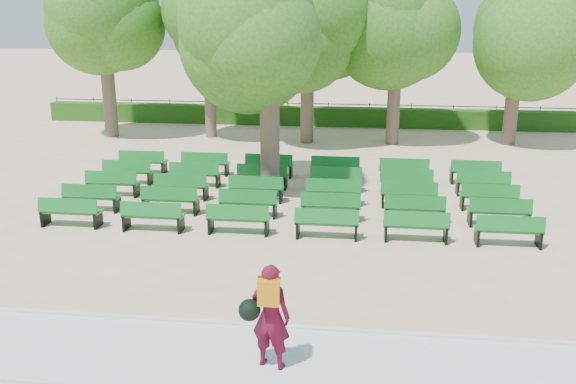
{
  "coord_description": "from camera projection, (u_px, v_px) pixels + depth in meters",
  "views": [
    {
      "loc": [
        2.82,
        -16.86,
        5.92
      ],
      "look_at": [
        0.88,
        -1.0,
        1.1
      ],
      "focal_mm": 40.0,
      "sensor_mm": 36.0,
      "label": 1
    }
  ],
  "objects": [
    {
      "name": "tree_line",
      "position": [
        299.0,
        143.0,
        27.56
      ],
      "size": [
        21.8,
        6.8,
        7.04
      ],
      "primitive_type": null,
      "color": "#36751F",
      "rests_on": "ground"
    },
    {
      "name": "curb",
      "position": [
        208.0,
        323.0,
        12.1
      ],
      "size": [
        30.0,
        0.12,
        0.1
      ],
      "primitive_type": "cube",
      "color": "silver",
      "rests_on": "ground"
    },
    {
      "name": "ground",
      "position": [
        261.0,
        218.0,
        18.06
      ],
      "size": [
        120.0,
        120.0,
        0.0
      ],
      "primitive_type": "plane",
      "color": "#D3AF8B"
    },
    {
      "name": "fence",
      "position": [
        308.0,
        124.0,
        31.74
      ],
      "size": [
        26.0,
        0.1,
        1.02
      ],
      "primitive_type": null,
      "color": "black",
      "rests_on": "ground"
    },
    {
      "name": "paving",
      "position": [
        192.0,
        356.0,
        11.02
      ],
      "size": [
        30.0,
        2.2,
        0.06
      ],
      "primitive_type": "cube",
      "color": "silver",
      "rests_on": "ground"
    },
    {
      "name": "bench_array",
      "position": [
        294.0,
        200.0,
        19.43
      ],
      "size": [
        1.68,
        0.64,
        1.04
      ],
      "rotation": [
        0.0,
        0.0,
        0.08
      ],
      "color": "#137125",
      "rests_on": "ground"
    },
    {
      "name": "hedge",
      "position": [
        307.0,
        116.0,
        31.23
      ],
      "size": [
        26.0,
        0.7,
        0.9
      ],
      "primitive_type": "cube",
      "color": "#235115",
      "rests_on": "ground"
    },
    {
      "name": "person",
      "position": [
        269.0,
        315.0,
        10.41
      ],
      "size": [
        0.9,
        0.58,
        1.82
      ],
      "rotation": [
        0.0,
        0.0,
        2.91
      ],
      "color": "#4F0B20",
      "rests_on": "ground"
    },
    {
      "name": "tree_among",
      "position": [
        269.0,
        44.0,
        18.78
      ],
      "size": [
        4.65,
        4.65,
        6.8
      ],
      "color": "brown",
      "rests_on": "ground"
    }
  ]
}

